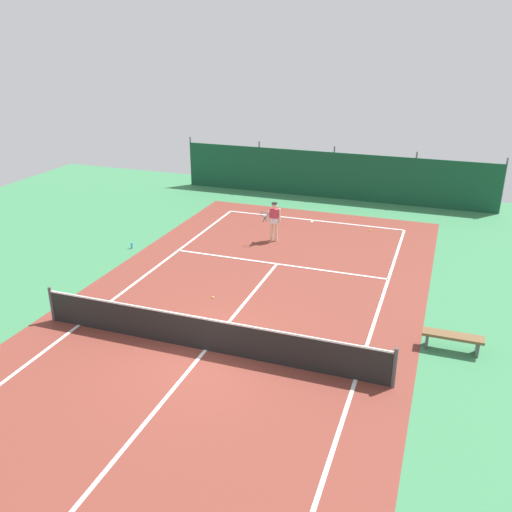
{
  "coord_description": "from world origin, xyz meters",
  "views": [
    {
      "loc": [
        5.66,
        -11.74,
        8.05
      ],
      "look_at": [
        -0.26,
        4.82,
        0.9
      ],
      "focal_mm": 38.66,
      "sensor_mm": 36.0,
      "label": 1
    }
  ],
  "objects_px": {
    "tennis_ball_near_player": "(213,297)",
    "parked_car": "(346,173)",
    "tennis_ball_midcourt": "(370,230)",
    "courtside_bench": "(453,338)",
    "tennis_player": "(274,219)",
    "water_bottle": "(132,246)",
    "tennis_net": "(205,334)"
  },
  "relations": [
    {
      "from": "tennis_player",
      "to": "courtside_bench",
      "type": "relative_size",
      "value": 1.03
    },
    {
      "from": "courtside_bench",
      "to": "tennis_player",
      "type": "bearing_deg",
      "value": 137.98
    },
    {
      "from": "tennis_player",
      "to": "tennis_ball_near_player",
      "type": "bearing_deg",
      "value": 90.37
    },
    {
      "from": "tennis_net",
      "to": "water_bottle",
      "type": "relative_size",
      "value": 42.17
    },
    {
      "from": "tennis_ball_near_player",
      "to": "tennis_ball_midcourt",
      "type": "relative_size",
      "value": 1.0
    },
    {
      "from": "tennis_ball_near_player",
      "to": "water_bottle",
      "type": "distance_m",
      "value": 5.74
    },
    {
      "from": "tennis_player",
      "to": "tennis_ball_near_player",
      "type": "distance_m",
      "value": 5.85
    },
    {
      "from": "tennis_net",
      "to": "parked_car",
      "type": "distance_m",
      "value": 18.14
    },
    {
      "from": "tennis_player",
      "to": "tennis_net",
      "type": "bearing_deg",
      "value": 98.24
    },
    {
      "from": "water_bottle",
      "to": "parked_car",
      "type": "bearing_deg",
      "value": 62.79
    },
    {
      "from": "courtside_bench",
      "to": "tennis_ball_midcourt",
      "type": "bearing_deg",
      "value": 111.79
    },
    {
      "from": "tennis_net",
      "to": "courtside_bench",
      "type": "relative_size",
      "value": 6.33
    },
    {
      "from": "tennis_ball_midcourt",
      "to": "courtside_bench",
      "type": "xyz_separation_m",
      "value": [
        3.62,
        -9.06,
        0.34
      ]
    },
    {
      "from": "tennis_net",
      "to": "tennis_player",
      "type": "bearing_deg",
      "value": 95.8
    },
    {
      "from": "courtside_bench",
      "to": "tennis_net",
      "type": "bearing_deg",
      "value": -160.3
    },
    {
      "from": "tennis_ball_midcourt",
      "to": "tennis_ball_near_player",
      "type": "bearing_deg",
      "value": -114.41
    },
    {
      "from": "tennis_ball_midcourt",
      "to": "parked_car",
      "type": "xyz_separation_m",
      "value": [
        -2.43,
        6.82,
        0.81
      ]
    },
    {
      "from": "tennis_ball_near_player",
      "to": "tennis_ball_midcourt",
      "type": "height_order",
      "value": "same"
    },
    {
      "from": "tennis_player",
      "to": "parked_car",
      "type": "bearing_deg",
      "value": -94.53
    },
    {
      "from": "water_bottle",
      "to": "tennis_player",
      "type": "bearing_deg",
      "value": 28.38
    },
    {
      "from": "tennis_player",
      "to": "parked_car",
      "type": "relative_size",
      "value": 0.37
    },
    {
      "from": "tennis_ball_midcourt",
      "to": "parked_car",
      "type": "relative_size",
      "value": 0.01
    },
    {
      "from": "tennis_ball_midcourt",
      "to": "courtside_bench",
      "type": "distance_m",
      "value": 9.76
    },
    {
      "from": "tennis_ball_near_player",
      "to": "parked_car",
      "type": "relative_size",
      "value": 0.01
    },
    {
      "from": "tennis_net",
      "to": "courtside_bench",
      "type": "bearing_deg",
      "value": 19.7
    },
    {
      "from": "tennis_ball_near_player",
      "to": "tennis_ball_midcourt",
      "type": "bearing_deg",
      "value": 65.59
    },
    {
      "from": "tennis_ball_midcourt",
      "to": "tennis_net",
      "type": "bearing_deg",
      "value": -103.36
    },
    {
      "from": "tennis_player",
      "to": "tennis_ball_midcourt",
      "type": "height_order",
      "value": "tennis_player"
    },
    {
      "from": "tennis_player",
      "to": "water_bottle",
      "type": "relative_size",
      "value": 6.83
    },
    {
      "from": "water_bottle",
      "to": "tennis_ball_near_player",
      "type": "bearing_deg",
      "value": -31.64
    },
    {
      "from": "tennis_net",
      "to": "parked_car",
      "type": "xyz_separation_m",
      "value": [
        0.26,
        18.14,
        0.33
      ]
    },
    {
      "from": "parked_car",
      "to": "water_bottle",
      "type": "bearing_deg",
      "value": 54.8
    }
  ]
}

